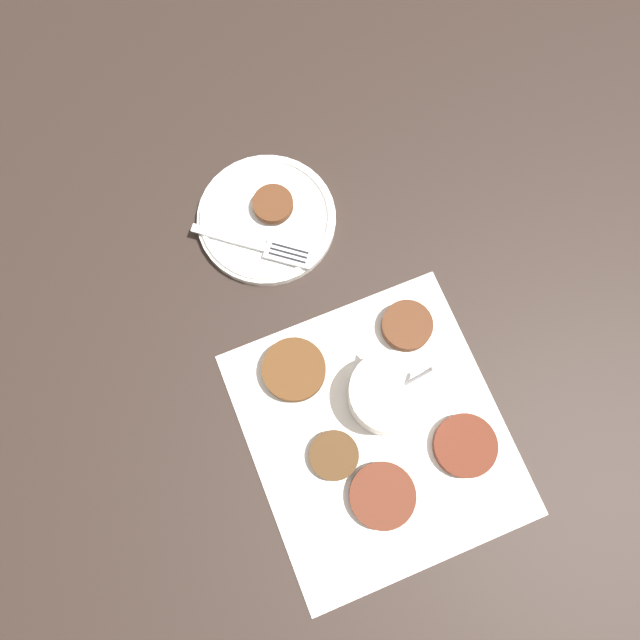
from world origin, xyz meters
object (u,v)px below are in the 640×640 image
Objects in this scene: fritter_on_plate at (273,204)px; fork at (265,247)px; sauce_bowl at (388,393)px; serving_plate at (267,218)px.

fork is at bearing 153.13° from fritter_on_plate.
fritter_on_plate is 0.06m from fork.
serving_plate is (0.29, 0.08, -0.02)m from sauce_bowl.
sauce_bowl reaches higher than fritter_on_plate.
sauce_bowl is 0.72× the size of fork.
fritter_on_plate is at bearing 12.16° from sauce_bowl.
sauce_bowl is 1.95× the size of fritter_on_plate.
fritter_on_plate is at bearing -52.17° from serving_plate.
fritter_on_plate reaches higher than fork.
sauce_bowl is 0.26m from fork.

